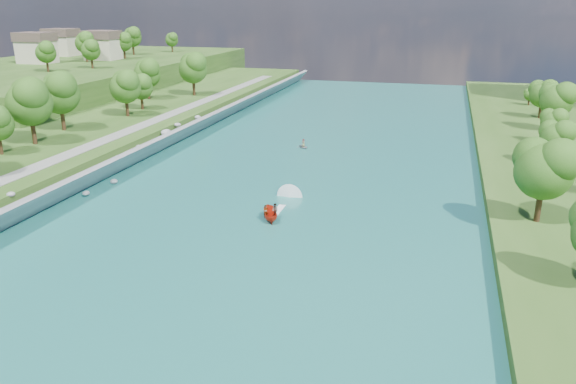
% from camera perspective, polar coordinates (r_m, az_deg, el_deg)
% --- Properties ---
extents(ground, '(260.00, 260.00, 0.00)m').
position_cam_1_polar(ground, '(58.61, -7.37, -6.95)').
color(ground, '#2D5119').
rests_on(ground, ground).
extents(river_water, '(55.00, 240.00, 0.10)m').
position_cam_1_polar(river_water, '(75.96, -1.57, -0.66)').
color(river_water, '#195E62').
rests_on(river_water, ground).
extents(ridge_west, '(60.00, 120.00, 9.00)m').
position_cam_1_polar(ridge_west, '(178.25, -20.51, 10.87)').
color(ridge_west, '#2D5119').
rests_on(ridge_west, ground).
extents(riprap_bank, '(4.40, 236.00, 4.06)m').
position_cam_1_polar(riprap_bank, '(85.45, -18.63, 1.80)').
color(riprap_bank, slate).
rests_on(riprap_bank, ground).
extents(riverside_path, '(3.00, 200.00, 0.10)m').
position_cam_1_polar(riverside_path, '(89.70, -21.89, 3.35)').
color(riverside_path, gray).
rests_on(riverside_path, berm_west).
extents(ridge_houses, '(29.50, 29.50, 8.40)m').
position_cam_1_polar(ridge_houses, '(185.11, -21.51, 13.76)').
color(ridge_houses, beige).
rests_on(ridge_houses, ridge_west).
extents(trees_east, '(16.24, 144.12, 11.52)m').
position_cam_1_polar(trees_east, '(91.20, 25.92, 4.88)').
color(trees_east, '#295316').
rests_on(trees_east, berm_east).
extents(trees_ridge, '(17.07, 65.97, 10.43)m').
position_cam_1_polar(trees_ridge, '(177.82, -17.61, 14.14)').
color(trees_ridge, '#295316').
rests_on(trees_ridge, ridge_west).
extents(motorboat, '(3.60, 18.96, 2.01)m').
position_cam_1_polar(motorboat, '(69.57, -1.44, -1.88)').
color(motorboat, red).
rests_on(motorboat, river_water).
extents(raft, '(3.09, 3.18, 1.64)m').
position_cam_1_polar(raft, '(102.36, 1.57, 4.70)').
color(raft, '#92959A').
rests_on(raft, river_water).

